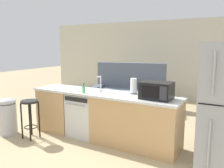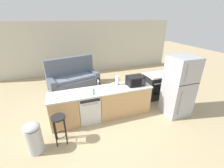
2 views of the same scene
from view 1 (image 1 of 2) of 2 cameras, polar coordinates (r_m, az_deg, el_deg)
The scene contains 11 objects.
ground_plane at distance 4.74m, azimuth -3.77°, elevation -12.62°, with size 24.00×24.00×0.00m, color tan.
wall_back at distance 8.14m, azimuth 14.88°, elevation 5.67°, with size 10.00×0.06×2.60m.
kitchen_counter at distance 4.47m, azimuth -1.26°, elevation -8.23°, with size 2.94×0.66×0.90m.
dishwasher at distance 4.74m, azimuth -6.35°, elevation -7.27°, with size 0.58×0.61×0.84m.
microwave at distance 3.92m, azimuth 10.68°, elevation -1.54°, with size 0.50×0.37×0.28m.
sink_faucet at distance 4.47m, azimuth -2.86°, elevation -0.18°, with size 0.07×0.18×0.30m.
paper_towel_roll at distance 4.28m, azimuth 5.19°, elevation -0.54°, with size 0.14×0.14×0.28m.
soap_bottle at distance 4.38m, azimuth -6.81°, elevation -1.21°, with size 0.06×0.06×0.18m.
bar_stool at distance 4.78m, azimuth -19.14°, elevation -6.17°, with size 0.32×0.32×0.74m.
trash_bin at distance 5.18m, azimuth -23.80°, elevation -7.05°, with size 0.35×0.35×0.74m.
couch at distance 6.84m, azimuth 4.23°, elevation -2.33°, with size 2.16×1.37×1.27m.
Camera 1 is at (2.48, -3.63, 1.76)m, focal length 38.00 mm.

